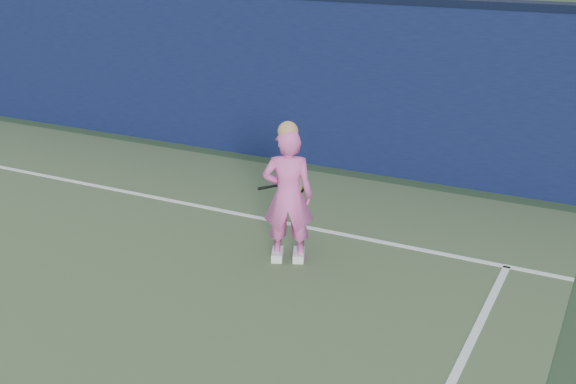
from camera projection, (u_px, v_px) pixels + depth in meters
The scene contains 3 objects.
backstop_wall at pixel (241, 75), 11.60m from camera, with size 24.00×0.40×2.50m, color #0C1238.
player at pixel (288, 195), 7.87m from camera, with size 0.65×0.55×1.61m.
racket at pixel (290, 184), 8.25m from camera, with size 0.59×0.18×0.31m.
Camera 1 is at (5.83, -3.47, 3.58)m, focal length 45.00 mm.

